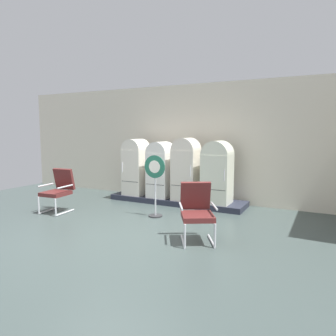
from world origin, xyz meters
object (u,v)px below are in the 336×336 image
(refrigerator_1, at_px, (161,168))
(refrigerator_3, at_px, (217,170))
(refrigerator_2, at_px, (186,167))
(sign_stand, at_px, (155,185))
(armchair_left, at_px, (59,189))
(refrigerator_0, at_px, (136,165))
(armchair_right, at_px, (197,209))

(refrigerator_1, xyz_separation_m, refrigerator_3, (1.62, -0.02, 0.02))
(refrigerator_1, bearing_deg, refrigerator_2, -2.88)
(refrigerator_3, relative_size, sign_stand, 1.11)
(refrigerator_3, distance_m, armchair_left, 3.93)
(refrigerator_1, distance_m, armchair_left, 2.70)
(refrigerator_1, height_order, sign_stand, refrigerator_1)
(refrigerator_1, relative_size, refrigerator_2, 0.93)
(refrigerator_3, distance_m, sign_stand, 1.72)
(refrigerator_0, xyz_separation_m, refrigerator_3, (2.42, -0.01, -0.01))
(refrigerator_1, xyz_separation_m, refrigerator_2, (0.77, -0.04, 0.06))
(refrigerator_2, relative_size, refrigerator_3, 1.04)
(sign_stand, bearing_deg, refrigerator_0, 135.51)
(armchair_left, height_order, sign_stand, sign_stand)
(armchair_left, relative_size, armchair_right, 1.00)
(sign_stand, bearing_deg, refrigerator_2, 82.78)
(refrigerator_3, bearing_deg, refrigerator_0, 179.68)
(refrigerator_0, distance_m, refrigerator_3, 2.42)
(refrigerator_2, height_order, armchair_left, refrigerator_2)
(refrigerator_3, distance_m, armchair_right, 2.47)
(refrigerator_0, distance_m, armchair_left, 2.28)
(refrigerator_2, distance_m, armchair_right, 2.74)
(refrigerator_1, height_order, refrigerator_2, refrigerator_2)
(refrigerator_1, distance_m, refrigerator_3, 1.62)
(refrigerator_0, relative_size, armchair_right, 1.53)
(refrigerator_1, distance_m, armchair_right, 3.19)
(refrigerator_0, xyz_separation_m, armchair_right, (2.85, -2.42, -0.43))
(armchair_left, height_order, armchair_right, same)
(refrigerator_0, relative_size, refrigerator_3, 1.01)
(sign_stand, bearing_deg, refrigerator_3, 53.32)
(refrigerator_0, xyz_separation_m, sign_stand, (1.41, -1.38, -0.26))
(refrigerator_2, bearing_deg, refrigerator_0, 178.70)
(armchair_left, bearing_deg, sign_stand, 16.09)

